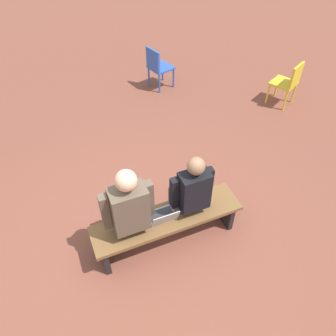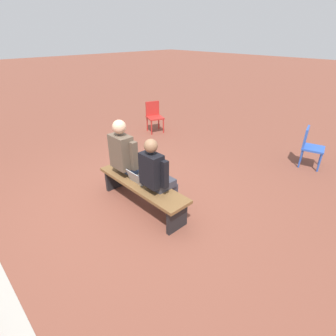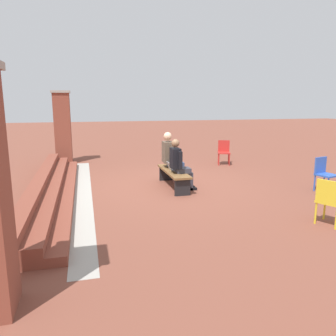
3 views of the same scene
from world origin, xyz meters
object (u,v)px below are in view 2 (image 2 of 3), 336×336
Objects in this scene: bench at (142,188)px; person_student at (157,175)px; person_adult at (128,157)px; plastic_chair_far_right at (154,115)px; plastic_chair_mid_courtyard at (310,145)px; laptop at (139,179)px.

person_student reaches higher than bench.
person_adult reaches higher than plastic_chair_far_right.
bench is 3.72m from plastic_chair_mid_courtyard.
person_adult reaches higher than plastic_chair_mid_courtyard.
plastic_chair_mid_courtyard is at bearing -110.66° from laptop.
laptop is at bearing 69.34° from plastic_chair_mid_courtyard.
plastic_chair_far_right is at bearing -44.73° from laptop.
person_student is 4.02× the size of laptop.
laptop is at bearing 135.27° from plastic_chair_far_right.
plastic_chair_mid_courtyard reaches higher than bench.
plastic_chair_mid_courtyard reaches higher than laptop.
person_adult is (0.44, -0.07, 0.38)m from bench.
person_student is 1.53× the size of plastic_chair_far_right.
person_adult reaches higher than laptop.
plastic_chair_mid_courtyard is (-1.26, -3.50, 0.13)m from bench.
plastic_chair_far_right is (2.98, -2.51, -0.21)m from person_student.
person_student is at bearing 139.87° from plastic_chair_far_right.
bench is 1.40× the size of person_student.
plastic_chair_far_right is at bearing -43.94° from bench.
person_student is at bearing 179.53° from person_adult.
person_adult is at bearing -0.47° from person_student.
person_student is at bearing 74.45° from plastic_chair_mid_courtyard.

